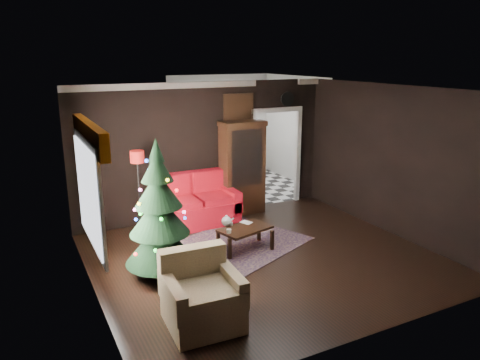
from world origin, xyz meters
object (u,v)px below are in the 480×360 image
floor_lamp (139,194)px  kitchen_table (239,177)px  teapot (226,221)px  curio_cabinet (242,170)px  coffee_table (245,238)px  loveseat (196,200)px  christmas_tree (159,211)px  armchair (202,292)px  wall_clock (287,99)px

floor_lamp → kitchen_table: (2.97, 1.80, -0.45)m
teapot → curio_cabinet: bearing=54.7°
coffee_table → teapot: (-0.25, 0.21, 0.30)m
loveseat → christmas_tree: bearing=-125.4°
coffee_table → kitchen_table: size_ratio=1.19×
coffee_table → teapot: bearing=139.9°
floor_lamp → kitchen_table: 3.51m
floor_lamp → christmas_tree: (-0.15, -1.72, 0.22)m
curio_cabinet → christmas_tree: (-2.48, -2.09, 0.10)m
armchair → wall_clock: (3.63, 3.81, 1.92)m
christmas_tree → teapot: christmas_tree is taller
loveseat → christmas_tree: 2.36m
coffee_table → wall_clock: wall_clock is taller
floor_lamp → armchair: 3.28m
teapot → wall_clock: 3.48m
armchair → wall_clock: 5.60m
loveseat → coffee_table: bearing=-80.2°
loveseat → kitchen_table: 2.45m
loveseat → wall_clock: wall_clock is taller
teapot → kitchen_table: 3.51m
loveseat → curio_cabinet: size_ratio=0.89×
christmas_tree → teapot: (1.35, 0.50, -0.54)m
curio_cabinet → kitchen_table: size_ratio=2.53×
floor_lamp → christmas_tree: bearing=-95.1°
teapot → kitchen_table: bearing=59.5°
wall_clock → kitchen_table: 2.43m
curio_cabinet → floor_lamp: curio_cabinet is taller
teapot → wall_clock: size_ratio=0.63×
loveseat → kitchen_table: (1.80, 1.65, -0.12)m
kitchen_table → wall_clock: bearing=-66.3°
christmas_tree → armchair: christmas_tree is taller
armchair → coffee_table: bearing=52.6°
curio_cabinet → armchair: curio_cabinet is taller
floor_lamp → armchair: floor_lamp is taller
armchair → loveseat: bearing=72.6°
floor_lamp → christmas_tree: size_ratio=0.79×
curio_cabinet → wall_clock: wall_clock is taller
floor_lamp → wall_clock: (3.52, 0.55, 1.55)m
coffee_table → wall_clock: (2.08, 1.99, 2.17)m
curio_cabinet → coffee_table: size_ratio=2.13×
armchair → teapot: size_ratio=4.71×
armchair → curio_cabinet: bearing=59.3°
curio_cabinet → coffee_table: bearing=-115.8°
christmas_tree → coffee_table: bearing=9.9°
wall_clock → christmas_tree: bearing=-148.3°
wall_clock → teapot: bearing=-142.7°
loveseat → curio_cabinet: 1.25m
christmas_tree → teapot: bearing=20.2°
curio_cabinet → coffee_table: 2.14m
coffee_table → wall_clock: size_ratio=2.79×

